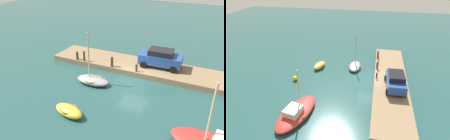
{
  "view_description": "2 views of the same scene",
  "coord_description": "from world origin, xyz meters",
  "views": [
    {
      "loc": [
        -6.36,
        17.55,
        10.07
      ],
      "look_at": [
        1.4,
        1.52,
        1.39
      ],
      "focal_mm": 37.56,
      "sensor_mm": 36.0,
      "label": 1
    },
    {
      "loc": [
        -20.24,
        -0.37,
        12.16
      ],
      "look_at": [
        0.91,
        3.98,
        0.62
      ],
      "focal_mm": 31.32,
      "sensor_mm": 36.0,
      "label": 2
    }
  ],
  "objects": [
    {
      "name": "mooring_post_west",
      "position": [
        0.05,
        -0.81,
        0.88
      ],
      "size": [
        0.2,
        0.2,
        0.72
      ],
      "primitive_type": "cylinder",
      "color": "#47331E",
      "rests_on": "dock_platform"
    },
    {
      "name": "mooring_post_mid_west",
      "position": [
        2.54,
        -0.81,
        1.0
      ],
      "size": [
        0.26,
        0.26,
        0.96
      ],
      "primitive_type": "cylinder",
      "color": "#47331E",
      "rests_on": "dock_platform"
    },
    {
      "name": "dinghy_yellow",
      "position": [
        2.21,
        6.78,
        0.36
      ],
      "size": [
        2.55,
        1.55,
        0.7
      ],
      "rotation": [
        0.0,
        0.0,
        -0.21
      ],
      "color": "gold",
      "rests_on": "ground_plane"
    },
    {
      "name": "rowboat_grey",
      "position": [
        2.99,
        2.1,
        0.36
      ],
      "size": [
        3.03,
        1.62,
        4.58
      ],
      "rotation": [
        0.0,
        0.0,
        -0.02
      ],
      "color": "#939399",
      "rests_on": "ground_plane"
    },
    {
      "name": "mooring_post_mid_east",
      "position": [
        5.65,
        -0.81,
        1.03
      ],
      "size": [
        0.21,
        0.21,
        1.03
      ],
      "primitive_type": "cylinder",
      "color": "#47331E",
      "rests_on": "dock_platform"
    },
    {
      "name": "marker_buoy",
      "position": [
        -1.58,
        8.68,
        0.29
      ],
      "size": [
        0.58,
        0.58,
        0.58
      ],
      "primitive_type": "sphere",
      "color": "yellow",
      "rests_on": "ground_plane"
    },
    {
      "name": "ground_plane",
      "position": [
        0.0,
        0.0,
        0.0
      ],
      "size": [
        84.0,
        84.0,
        0.0
      ],
      "primitive_type": "plane",
      "color": "#234C4C"
    },
    {
      "name": "sailboat_red",
      "position": [
        -7.46,
        6.14,
        0.42
      ],
      "size": [
        5.86,
        3.31,
        4.36
      ],
      "rotation": [
        0.0,
        0.0,
        -0.19
      ],
      "color": "#B72D28",
      "rests_on": "ground_plane"
    },
    {
      "name": "dock_platform",
      "position": [
        0.0,
        -2.42,
        0.26
      ],
      "size": [
        18.6,
        3.72,
        0.52
      ],
      "primitive_type": "cube",
      "color": "#846B4C",
      "rests_on": "ground_plane"
    },
    {
      "name": "parked_car",
      "position": [
        -1.62,
        -2.8,
        1.42
      ],
      "size": [
        4.04,
        2.21,
        1.73
      ],
      "rotation": [
        0.0,
        0.0,
        0.05
      ],
      "color": "#234793",
      "rests_on": "dock_platform"
    },
    {
      "name": "mooring_post_east",
      "position": [
        6.48,
        -0.81,
        0.93
      ],
      "size": [
        0.24,
        0.24,
        0.83
      ],
      "primitive_type": "cylinder",
      "color": "#47331E",
      "rests_on": "dock_platform"
    }
  ]
}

